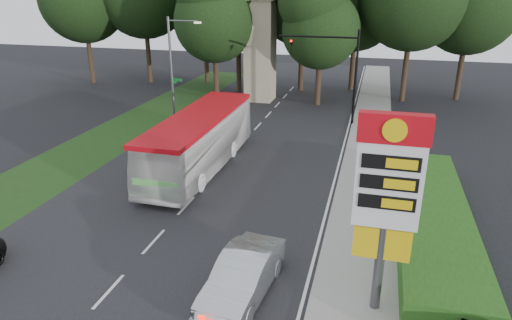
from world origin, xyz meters
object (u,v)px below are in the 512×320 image
(streetlight_signs, at_px, (174,64))
(sedan_silver, at_px, (243,276))
(gas_station_pylon, at_px, (388,190))
(traffic_signal_mast, at_px, (339,64))
(transit_bus, at_px, (200,142))
(monument, at_px, (260,45))

(streetlight_signs, xyz_separation_m, sedan_silver, (11.69, -20.42, -3.65))
(gas_station_pylon, relative_size, traffic_signal_mast, 0.95)
(gas_station_pylon, bearing_deg, streetlight_signs, 128.96)
(streetlight_signs, bearing_deg, gas_station_pylon, -51.04)
(transit_bus, xyz_separation_m, sedan_silver, (5.83, -10.84, -0.85))
(transit_bus, bearing_deg, gas_station_pylon, -44.58)
(traffic_signal_mast, bearing_deg, monument, 142.00)
(traffic_signal_mast, xyz_separation_m, sedan_silver, (-0.98, -22.41, -3.88))
(gas_station_pylon, height_order, sedan_silver, gas_station_pylon)
(streetlight_signs, distance_m, sedan_silver, 23.81)
(gas_station_pylon, height_order, monument, monument)
(gas_station_pylon, xyz_separation_m, traffic_signal_mast, (-3.52, 22.00, 0.22))
(traffic_signal_mast, bearing_deg, sedan_silver, -92.51)
(monument, relative_size, sedan_silver, 2.09)
(gas_station_pylon, relative_size, monument, 0.68)
(transit_bus, bearing_deg, streetlight_signs, 122.08)
(gas_station_pylon, distance_m, streetlight_signs, 25.74)
(gas_station_pylon, relative_size, sedan_silver, 1.42)
(monument, bearing_deg, gas_station_pylon, -68.20)
(gas_station_pylon, height_order, transit_bus, gas_station_pylon)
(streetlight_signs, height_order, monument, monument)
(gas_station_pylon, xyz_separation_m, sedan_silver, (-4.50, -0.41, -3.66))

